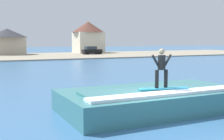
% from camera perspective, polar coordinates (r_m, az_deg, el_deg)
% --- Properties ---
extents(ground_plane, '(260.00, 260.00, 0.00)m').
position_cam_1_polar(ground_plane, '(11.80, 8.65, -9.53)').
color(ground_plane, '#386796').
extents(wave_crest, '(8.07, 4.14, 1.04)m').
position_cam_1_polar(wave_crest, '(13.25, 7.98, -5.65)').
color(wave_crest, '#37767A').
rests_on(wave_crest, ground_plane).
extents(surfboard, '(2.20, 0.81, 0.06)m').
position_cam_1_polar(surfboard, '(12.65, 9.99, -3.56)').
color(surfboard, '#33A5CC').
rests_on(surfboard, wave_crest).
extents(surfer, '(1.00, 0.32, 1.66)m').
position_cam_1_polar(surfer, '(12.54, 9.61, 0.75)').
color(surfer, black).
rests_on(surfer, surfboard).
extents(shoreline_bank, '(120.00, 23.59, 0.20)m').
position_cam_1_polar(shoreline_bank, '(57.32, -19.20, 2.46)').
color(shoreline_bank, gray).
rests_on(shoreline_bank, ground_plane).
extents(car_far_shore, '(4.02, 2.11, 1.86)m').
position_cam_1_polar(car_far_shore, '(61.66, -3.97, 3.77)').
color(car_far_shore, black).
rests_on(car_far_shore, ground_plane).
extents(house_gabled_white, '(7.61, 7.61, 7.48)m').
position_cam_1_polar(house_gabled_white, '(69.42, -4.65, 6.64)').
color(house_gabled_white, beige).
rests_on(house_gabled_white, ground_plane).
extents(house_small_cottage, '(8.23, 8.23, 5.50)m').
position_cam_1_polar(house_small_cottage, '(64.02, -19.67, 5.51)').
color(house_small_cottage, beige).
rests_on(house_small_cottage, ground_plane).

